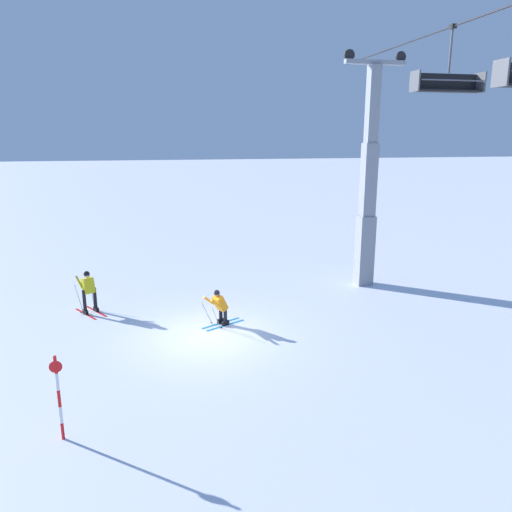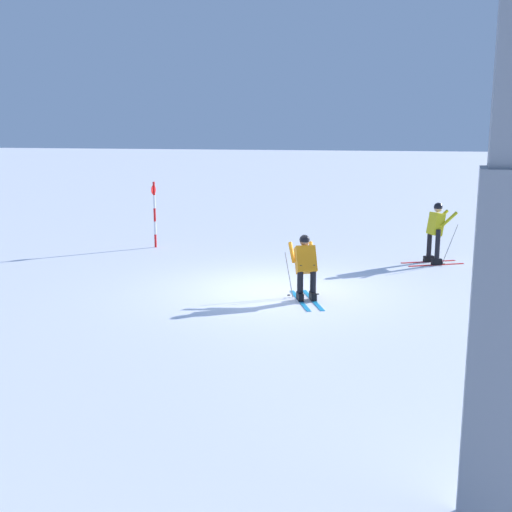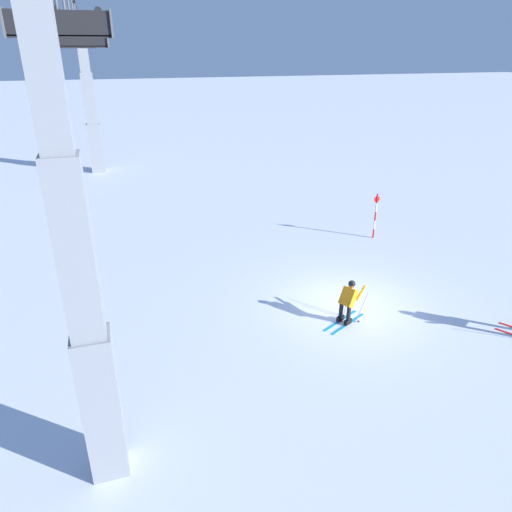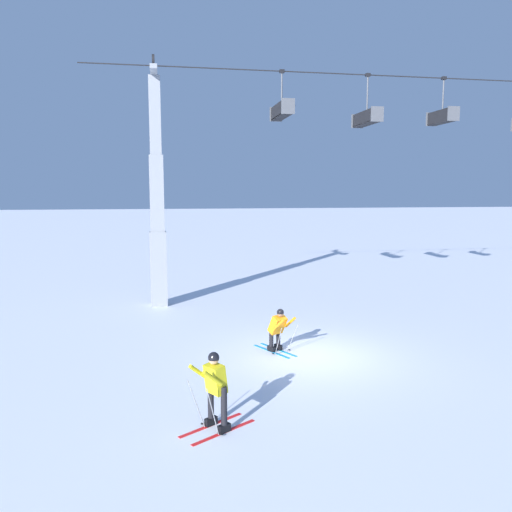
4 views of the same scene
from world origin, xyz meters
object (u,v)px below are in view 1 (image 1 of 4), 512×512
(lift_tower_near, at_px, (368,192))
(chairlift_seat_nearest, at_px, (446,83))
(skier_carving_main, at_px, (220,305))
(trail_marker_pole, at_px, (59,395))
(skier_distant_uphill, at_px, (88,289))

(lift_tower_near, xyz_separation_m, chairlift_seat_nearest, (5.33, -0.00, 4.09))
(skier_carving_main, bearing_deg, chairlift_seat_nearest, 76.80)
(trail_marker_pole, bearing_deg, lift_tower_near, 129.48)
(chairlift_seat_nearest, xyz_separation_m, trail_marker_pole, (4.33, -11.72, -7.27))
(trail_marker_pole, height_order, skier_distant_uphill, trail_marker_pole)
(chairlift_seat_nearest, bearing_deg, skier_distant_uphill, -108.81)
(skier_carving_main, height_order, trail_marker_pole, trail_marker_pole)
(skier_carving_main, xyz_separation_m, skier_distant_uphill, (-2.40, -4.79, 0.20))
(lift_tower_near, height_order, chairlift_seat_nearest, lift_tower_near)
(chairlift_seat_nearest, xyz_separation_m, skier_distant_uphill, (-4.10, -12.04, -7.41))
(chairlift_seat_nearest, bearing_deg, lift_tower_near, 180.00)
(chairlift_seat_nearest, bearing_deg, trail_marker_pole, -69.74)
(skier_carving_main, bearing_deg, skier_distant_uphill, -116.62)
(skier_carving_main, distance_m, chairlift_seat_nearest, 10.64)
(skier_carving_main, relative_size, skier_distant_uphill, 0.98)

